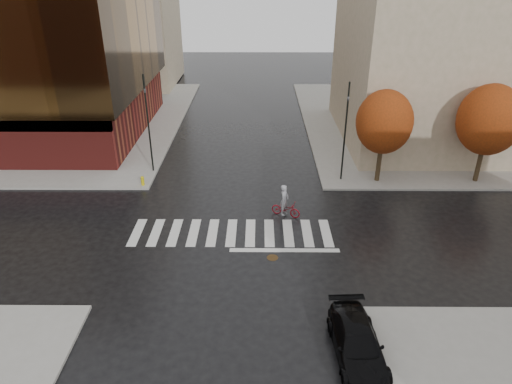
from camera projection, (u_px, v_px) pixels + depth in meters
ground at (231, 237)px, 26.03m from camera, size 120.00×120.00×0.00m
sidewalk_nw at (30, 121)px, 44.87m from camera, size 30.00×30.00×0.15m
sidewalk_ne at (457, 122)px, 44.62m from camera, size 30.00×30.00×0.15m
crosswalk at (231, 233)px, 26.48m from camera, size 12.00×3.00×0.01m
building_ne_tan at (449, 30)px, 36.98m from camera, size 16.00×16.00×18.00m
tree_ne_a at (384, 122)px, 30.57m from camera, size 3.80×3.80×6.50m
tree_ne_b at (489, 120)px, 30.45m from camera, size 4.20×4.20×6.89m
sedan at (357, 343)px, 17.93m from camera, size 2.06×4.58×1.30m
cyclist at (285, 206)px, 27.92m from camera, size 1.95×1.35×2.10m
traffic_light_nw at (148, 118)px, 32.21m from camera, size 0.20×0.17×7.13m
traffic_light_ne at (346, 126)px, 30.95m from camera, size 0.20×0.21×6.96m
fire_hydrant at (143, 180)px, 31.64m from camera, size 0.24×0.24×0.67m
manhole at (272, 258)px, 24.23m from camera, size 0.77×0.77×0.01m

